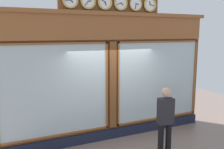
{
  "coord_description": "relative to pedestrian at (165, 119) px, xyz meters",
  "views": [
    {
      "loc": [
        2.86,
        6.09,
        2.94
      ],
      "look_at": [
        0.0,
        0.0,
        1.83
      ],
      "focal_mm": 40.12,
      "sensor_mm": 36.0,
      "label": 1
    }
  ],
  "objects": [
    {
      "name": "pedestrian",
      "position": [
        0.0,
        0.0,
        0.0
      ],
      "size": [
        0.39,
        0.28,
        1.69
      ],
      "color": "black",
      "rests_on": "ground_plane"
    },
    {
      "name": "shop_facade",
      "position": [
        0.7,
        -1.61,
        0.86
      ],
      "size": [
        6.2,
        0.42,
        4.02
      ],
      "color": "brown",
      "rests_on": "ground_plane"
    }
  ]
}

